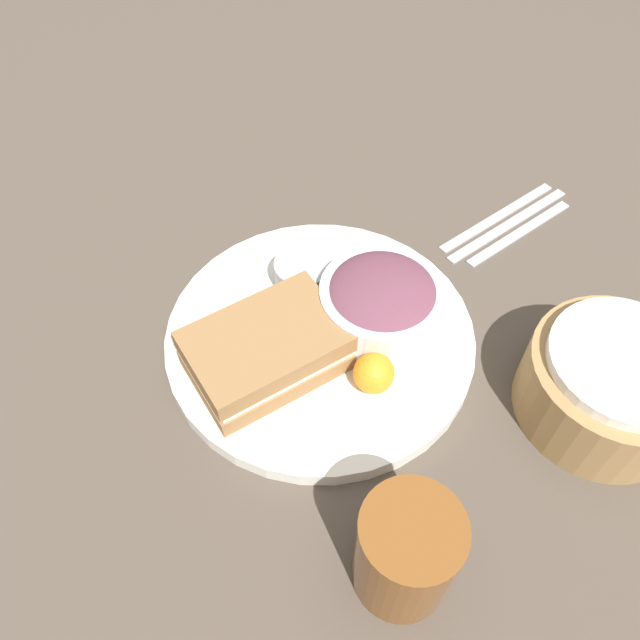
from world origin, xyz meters
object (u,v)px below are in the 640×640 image
(dressing_cup, at_px, (304,274))
(knife, at_px, (509,224))
(sandwich, at_px, (269,352))
(bread_basket, at_px, (610,384))
(plate, at_px, (320,337))
(spoon, at_px, (520,232))
(salad_bowl, at_px, (381,302))
(drink_glass, at_px, (406,552))
(fork, at_px, (498,216))

(dressing_cup, bearing_deg, knife, 165.86)
(sandwich, relative_size, bread_basket, 0.98)
(plate, height_order, sandwich, sandwich)
(knife, relative_size, spoon, 1.17)
(plate, relative_size, sandwich, 2.03)
(salad_bowl, bearing_deg, plate, -27.50)
(drink_glass, height_order, knife, drink_glass)
(drink_glass, bearing_deg, salad_bowl, -127.69)
(salad_bowl, height_order, dressing_cup, salad_bowl)
(fork, bearing_deg, drink_glass, -147.45)
(drink_glass, relative_size, knife, 0.53)
(spoon, bearing_deg, sandwich, 177.87)
(drink_glass, bearing_deg, sandwich, -97.77)
(sandwich, bearing_deg, fork, -177.64)
(sandwich, xyz_separation_m, salad_bowl, (-0.12, 0.03, 0.01))
(fork, relative_size, spoon, 1.11)
(salad_bowl, relative_size, fork, 0.65)
(bread_basket, bearing_deg, sandwich, -44.87)
(salad_bowl, xyz_separation_m, fork, (-0.24, -0.04, -0.05))
(drink_glass, relative_size, bread_basket, 0.67)
(bread_basket, xyz_separation_m, fork, (-0.13, -0.24, -0.04))
(knife, bearing_deg, salad_bowl, -173.31)
(dressing_cup, bearing_deg, drink_glass, 66.90)
(dressing_cup, distance_m, drink_glass, 0.31)
(spoon, bearing_deg, dressing_cup, 163.51)
(fork, bearing_deg, salad_bowl, -169.07)
(bread_basket, bearing_deg, knife, -120.26)
(drink_glass, xyz_separation_m, bread_basket, (-0.26, 0.00, -0.01))
(dressing_cup, xyz_separation_m, knife, (-0.27, 0.07, -0.03))
(spoon, bearing_deg, knife, 90.00)
(bread_basket, distance_m, fork, 0.28)
(bread_basket, xyz_separation_m, knife, (-0.13, -0.22, -0.04))
(plate, relative_size, salad_bowl, 2.56)
(sandwich, relative_size, knife, 0.78)
(bread_basket, height_order, knife, bread_basket)
(bread_basket, bearing_deg, plate, -54.80)
(bread_basket, bearing_deg, spoon, -122.31)
(dressing_cup, bearing_deg, salad_bowl, 108.23)
(dressing_cup, bearing_deg, sandwich, 34.95)
(drink_glass, distance_m, bread_basket, 0.26)
(sandwich, relative_size, spoon, 0.91)
(plate, height_order, fork, plate)
(knife, bearing_deg, fork, 90.00)
(dressing_cup, xyz_separation_m, spoon, (-0.27, 0.09, -0.03))
(plate, relative_size, knife, 1.59)
(knife, bearing_deg, spoon, -90.00)
(bread_basket, distance_m, spoon, 0.25)
(plate, distance_m, bread_basket, 0.28)
(plate, bearing_deg, sandwich, 2.77)
(dressing_cup, bearing_deg, plate, 66.83)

